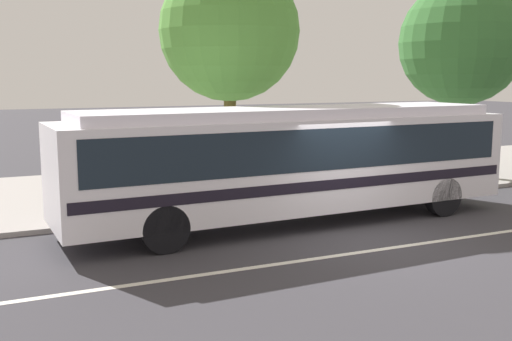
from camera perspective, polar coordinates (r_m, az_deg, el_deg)
The scene contains 9 objects.
ground_plane at distance 13.60m, azimuth 10.17°, elevation -6.38°, with size 120.00×120.00×0.00m, color #39373C.
sidewalk_slab at distance 19.96m, azimuth -1.98°, elevation -1.20°, with size 60.00×8.00×0.12m, color #9C9592.
lane_stripe_center at distance 12.98m, azimuth 12.20°, elevation -7.18°, with size 56.00×0.16×0.01m, color silver.
transit_bus at distance 14.63m, azimuth 3.51°, elevation 1.35°, with size 11.31×2.89×2.81m.
pedestrian_waiting_near_sign at distance 15.81m, azimuth -8.37°, elevation 0.10°, with size 0.41×0.41×1.77m.
pedestrian_walking_along_curb at distance 18.44m, azimuth 9.96°, elevation 1.07°, with size 0.48×0.48×1.66m.
bus_stop_sign at distance 18.66m, azimuth 12.61°, elevation 3.25°, with size 0.08×0.44×2.61m.
street_tree_near_stop at distance 17.98m, azimuth -2.51°, elevation 12.91°, with size 4.07×4.07×6.75m.
street_tree_mid_block at distance 22.24m, azimuth 18.74°, elevation 11.24°, with size 4.24×4.24×6.66m.
Camera 1 is at (-7.54, -10.75, 3.54)m, focal length 42.56 mm.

